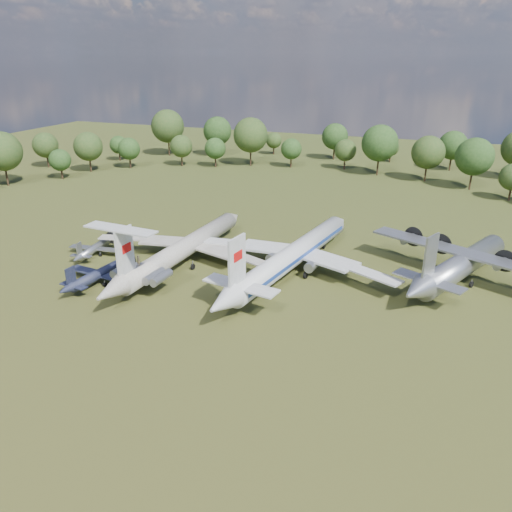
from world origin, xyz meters
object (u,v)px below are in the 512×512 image
at_px(an12_transport, 462,268).
at_px(small_prop_west, 98,277).
at_px(person_on_il62, 138,260).
at_px(il62_airliner, 185,251).
at_px(small_prop_northwest, 94,250).
at_px(tu104_jet, 293,259).

bearing_deg(an12_transport, small_prop_west, -133.94).
bearing_deg(person_on_il62, an12_transport, -151.27).
height_order(il62_airliner, small_prop_northwest, il62_airliner).
xyz_separation_m(tu104_jet, small_prop_northwest, (-35.26, -5.37, -1.43)).
distance_m(small_prop_west, person_on_il62, 8.92).
relative_size(an12_transport, small_prop_northwest, 2.63).
distance_m(small_prop_west, small_prop_northwest, 12.56).
relative_size(an12_transport, small_prop_west, 2.17).
bearing_deg(an12_transport, person_on_il62, -130.20).
height_order(an12_transport, small_prop_northwest, an12_transport).
bearing_deg(il62_airliner, small_prop_northwest, -168.09).
bearing_deg(an12_transport, tu104_jet, -142.33).
bearing_deg(small_prop_northwest, small_prop_west, -55.89).
bearing_deg(tu104_jet, an12_transport, 23.57).
distance_m(tu104_jet, person_on_il62, 24.72).
height_order(il62_airliner, small_prop_west, il62_airliner).
bearing_deg(person_on_il62, small_prop_northwest, -28.42).
distance_m(an12_transport, small_prop_west, 56.91).
relative_size(il62_airliner, small_prop_west, 2.76).
xyz_separation_m(tu104_jet, an12_transport, (25.73, 6.09, -0.08)).
relative_size(tu104_jet, small_prop_west, 2.96).
relative_size(tu104_jet, an12_transport, 1.36).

